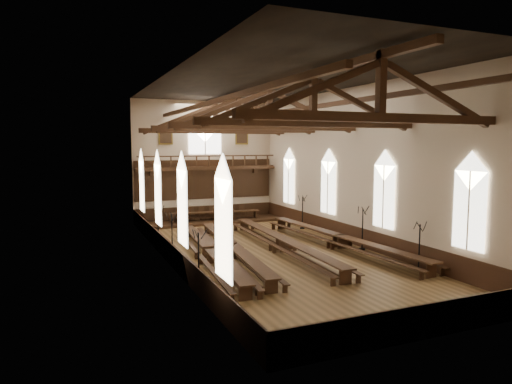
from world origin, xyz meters
TOP-DOWN VIEW (x-y plane):
  - ground at (0.00, 0.00)m, footprint 26.00×26.00m
  - room_walls at (0.00, 0.00)m, footprint 26.00×26.00m
  - wainscot_band at (0.00, 0.00)m, footprint 12.00×26.00m
  - side_windows at (-0.00, -0.00)m, footprint 11.85×19.80m
  - end_window at (0.00, 12.90)m, footprint 2.80×0.12m
  - minstrels_gallery at (0.00, 12.66)m, footprint 11.80×1.24m
  - portraits at (0.00, 12.90)m, footprint 7.75×0.09m
  - roof_trusses at (0.00, -0.00)m, footprint 11.70×25.70m
  - refectory_row_a at (-3.75, -0.40)m, footprint 2.07×14.39m
  - refectory_row_b at (-2.29, -0.02)m, footprint 2.19×14.45m
  - refectory_row_c at (0.99, 0.12)m, footprint 1.96×14.98m
  - refectory_row_d at (4.56, -0.54)m, footprint 2.19×15.19m
  - dais at (0.33, 11.40)m, footprint 11.40×2.81m
  - high_table at (0.33, 11.40)m, footprint 7.53×1.66m
  - high_chairs at (0.33, 12.14)m, footprint 5.88×0.49m
  - candelabrum_left_near at (-5.55, -4.47)m, footprint 0.70×0.80m
  - candelabrum_left_mid at (-5.55, 0.97)m, footprint 0.80×0.78m
  - candelabrum_left_far at (-5.55, 5.05)m, footprint 0.71×0.75m
  - candelabrum_right_near at (5.55, -6.33)m, footprint 0.74×0.74m
  - candelabrum_right_mid at (5.55, -1.52)m, footprint 0.74×0.82m
  - candelabrum_right_far at (5.55, 6.01)m, footprint 0.77×0.76m

SIDE VIEW (x-z plane):
  - ground at x=0.00m, z-range 0.00..0.00m
  - dais at x=0.33m, z-range 0.00..0.19m
  - refectory_row_a at x=-3.75m, z-range 0.17..0.91m
  - refectory_row_b at x=-2.29m, z-range 0.17..0.91m
  - refectory_row_c at x=0.99m, z-range 0.18..0.99m
  - wainscot_band at x=0.00m, z-range 0.00..1.20m
  - refectory_row_d at x=4.56m, z-range 0.19..1.01m
  - candelabrum_left_far at x=-5.55m, z-range -0.49..2.00m
  - candelabrum_right_near at x=5.55m, z-range -0.49..2.01m
  - high_table at x=0.33m, z-range 0.43..1.13m
  - high_chairs at x=0.33m, z-range 0.24..1.33m
  - candelabrum_right_far at x=5.55m, z-range -0.51..2.08m
  - candelabrum_left_near at x=-5.55m, z-range -0.51..2.09m
  - candelabrum_left_mid at x=-5.55m, z-range -0.52..2.14m
  - candelabrum_right_mid at x=5.55m, z-range -0.53..2.16m
  - side_windows at x=0.00m, z-range 1.49..5.99m
  - minstrels_gallery at x=0.00m, z-range 2.06..5.76m
  - room_walls at x=0.00m, z-range -6.54..19.46m
  - portraits at x=0.00m, z-range 6.38..7.82m
  - end_window at x=0.00m, z-range 5.32..9.12m
  - roof_trusses at x=0.00m, z-range 6.82..9.62m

